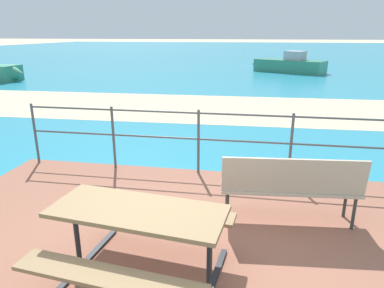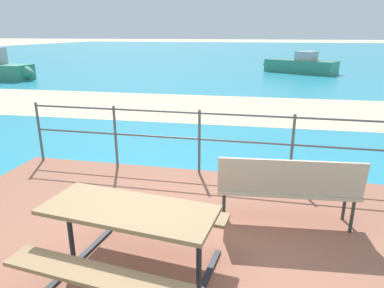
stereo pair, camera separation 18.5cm
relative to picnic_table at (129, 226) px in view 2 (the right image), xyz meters
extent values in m
plane|color=beige|center=(0.12, 0.28, -0.64)|extent=(240.00, 240.00, 0.00)
cube|color=#935B47|center=(0.12, 0.28, -0.61)|extent=(6.40, 5.20, 0.06)
cube|color=teal|center=(0.12, 40.28, -0.64)|extent=(90.00, 90.00, 0.01)
cube|color=beige|center=(0.12, 8.34, -0.64)|extent=(54.08, 5.50, 0.01)
cube|color=#8C704C|center=(0.00, 0.00, 0.17)|extent=(1.64, 0.83, 0.04)
cube|color=#8C704C|center=(-0.07, -0.56, -0.11)|extent=(1.59, 0.45, 0.04)
cube|color=#8C704C|center=(0.07, 0.56, -0.11)|extent=(1.59, 0.45, 0.04)
cylinder|color=#1E2328|center=(-0.66, 0.08, -0.21)|extent=(0.06, 0.06, 0.75)
cube|color=#1E2328|center=(-0.66, 0.08, -0.57)|extent=(0.23, 1.38, 0.03)
cylinder|color=#1E2328|center=(0.66, -0.08, -0.21)|extent=(0.06, 0.06, 0.75)
cube|color=#BCAD93|center=(1.46, 1.41, -0.14)|extent=(1.69, 0.55, 0.04)
cube|color=#BCAD93|center=(1.48, 1.23, 0.10)|extent=(1.66, 0.23, 0.44)
cylinder|color=#2D3833|center=(2.20, 1.62, -0.36)|extent=(0.04, 0.04, 0.44)
cylinder|color=#2D3833|center=(2.22, 1.33, -0.36)|extent=(0.04, 0.04, 0.44)
cylinder|color=#2D3833|center=(0.70, 1.49, -0.36)|extent=(0.04, 0.04, 0.44)
cylinder|color=#2D3833|center=(0.73, 1.19, -0.36)|extent=(0.04, 0.04, 0.44)
cylinder|color=#4C5156|center=(-2.83, 2.75, -0.04)|extent=(0.04, 0.04, 1.09)
cylinder|color=#4C5156|center=(-1.35, 2.75, -0.04)|extent=(0.04, 0.04, 1.09)
cylinder|color=#4C5156|center=(0.12, 2.75, -0.04)|extent=(0.04, 0.04, 1.09)
cylinder|color=#4C5156|center=(1.60, 2.75, -0.04)|extent=(0.04, 0.04, 1.09)
cylinder|color=#4C5156|center=(0.12, 2.75, 0.45)|extent=(5.90, 0.03, 0.03)
cylinder|color=#4C5156|center=(0.12, 2.75, 0.01)|extent=(5.90, 0.03, 0.03)
cone|color=#338466|center=(-10.31, 12.87, -0.25)|extent=(0.52, 0.71, 0.69)
cube|color=#338466|center=(3.08, 19.37, -0.26)|extent=(4.26, 3.20, 0.74)
cube|color=#A5A8AD|center=(3.35, 19.22, 0.37)|extent=(1.38, 1.38, 0.52)
cone|color=#338466|center=(1.07, 20.47, -0.26)|extent=(0.76, 0.83, 0.67)
camera|label=1|loc=(0.95, -2.64, 1.69)|focal=32.51mm
camera|label=2|loc=(1.13, -2.60, 1.69)|focal=32.51mm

